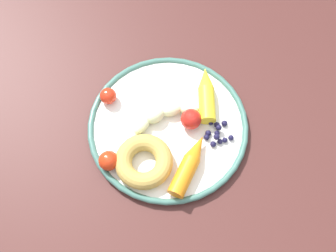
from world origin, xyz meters
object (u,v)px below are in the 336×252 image
Objects in this scene: carrot_orange at (189,165)px; dining_table at (151,152)px; blueberry_pile at (217,133)px; carrot_yellow at (206,94)px; plate at (168,127)px; banana at (157,119)px; donut at (144,162)px; tomato_near at (109,161)px; tomato_far at (108,96)px; tomato_mid at (191,119)px.

dining_table is at bearing -41.40° from carrot_orange.
dining_table is 0.17m from blueberry_pile.
dining_table is 8.48× the size of carrot_yellow.
blueberry_pile is at bearing 179.58° from dining_table.
plate is 2.13× the size of banana.
donut is at bearing 61.73° from plate.
blueberry_pile is at bearing -162.48° from tomato_near.
tomato_far reaches higher than blueberry_pile.
blueberry_pile is 1.54× the size of tomato_near.
banana is 3.93× the size of tomato_near.
tomato_near is (0.15, -0.00, 0.00)m from carrot_orange.
donut is at bearing 76.81° from banana.
donut is at bearing 119.48° from tomato_far.
carrot_orange is 0.09m from tomato_mid.
tomato_mid reaches higher than donut.
carrot_yellow is 2.94× the size of tomato_mid.
dining_table is 24.89× the size of tomato_mid.
carrot_yellow is 0.23m from tomato_near.
banana is at bearing 29.54° from carrot_yellow.
donut reaches higher than blueberry_pile.
tomato_mid reaches higher than banana.
donut is at bearing 24.63° from blueberry_pile.
tomato_near is (0.20, 0.06, 0.01)m from blueberry_pile.
tomato_mid reaches higher than dining_table.
dining_table is at bearing 22.84° from plate.
donut is 0.16m from tomato_far.
tomato_near reaches higher than dining_table.
tomato_near reaches higher than banana.
carrot_yellow is at bearing -150.46° from banana.
carrot_yellow reaches higher than blueberry_pile.
plate is 2.91× the size of donut.
banana is 2.55× the size of blueberry_pile.
blueberry_pile reaches higher than plate.
dining_table is 0.11m from plate.
carrot_yellow is at bearing -144.63° from dining_table.
donut is (0.01, 0.06, 0.12)m from dining_table.
carrot_yellow is 3.61× the size of tomato_far.
dining_table is 0.16m from tomato_far.
tomato_near is at bearing 38.40° from carrot_yellow.
blueberry_pile is at bearing 167.62° from banana.
plate is 2.48× the size of carrot_orange.
carrot_orange and donut have the same top height.
carrot_orange is 0.08m from donut.
blueberry_pile is 0.06m from tomato_mid.
blueberry_pile is at bearing 155.73° from tomato_mid.
banana is at bearing -133.65° from tomato_near.
banana is at bearing -21.95° from plate.
donut is 0.15m from blueberry_pile.
tomato_far is (0.21, -0.07, 0.01)m from blueberry_pile.
tomato_near is at bearing 36.85° from plate.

